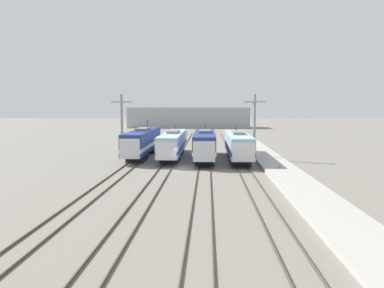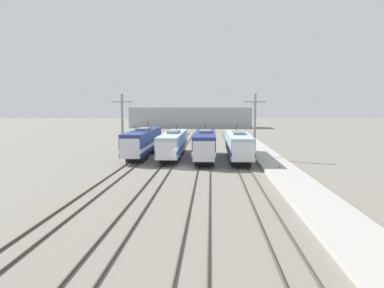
{
  "view_description": "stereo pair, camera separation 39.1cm",
  "coord_description": "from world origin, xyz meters",
  "px_view_note": "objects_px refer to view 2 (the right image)",
  "views": [
    {
      "loc": [
        2.78,
        -45.11,
        7.46
      ],
      "look_at": [
        0.69,
        3.49,
        2.6
      ],
      "focal_mm": 35.0,
      "sensor_mm": 36.0,
      "label": 1
    },
    {
      "loc": [
        3.17,
        -45.09,
        7.46
      ],
      "look_at": [
        0.69,
        3.49,
        2.6
      ],
      "focal_mm": 35.0,
      "sensor_mm": 36.0,
      "label": 2
    }
  ],
  "objects_px": {
    "locomotive_far_right": "(239,146)",
    "catenary_tower_right": "(255,125)",
    "catenary_tower_left": "(122,125)",
    "locomotive_far_left": "(143,142)",
    "locomotive_center_left": "(173,144)",
    "locomotive_center_right": "(205,145)",
    "traffic_cone": "(279,166)"
  },
  "relations": [
    {
      "from": "locomotive_far_right",
      "to": "catenary_tower_right",
      "type": "relative_size",
      "value": 1.83
    },
    {
      "from": "catenary_tower_left",
      "to": "catenary_tower_right",
      "type": "distance_m",
      "value": 19.07
    },
    {
      "from": "locomotive_far_left",
      "to": "locomotive_far_right",
      "type": "xyz_separation_m",
      "value": [
        13.98,
        -3.31,
        -0.13
      ]
    },
    {
      "from": "locomotive_center_left",
      "to": "locomotive_center_right",
      "type": "relative_size",
      "value": 1.13
    },
    {
      "from": "locomotive_center_right",
      "to": "catenary_tower_right",
      "type": "height_order",
      "value": "catenary_tower_right"
    },
    {
      "from": "catenary_tower_right",
      "to": "catenary_tower_left",
      "type": "bearing_deg",
      "value": 180.0
    },
    {
      "from": "locomotive_far_right",
      "to": "catenary_tower_right",
      "type": "distance_m",
      "value": 4.06
    },
    {
      "from": "locomotive_center_right",
      "to": "locomotive_far_right",
      "type": "xyz_separation_m",
      "value": [
        4.66,
        0.0,
        -0.09
      ]
    },
    {
      "from": "locomotive_far_right",
      "to": "catenary_tower_left",
      "type": "relative_size",
      "value": 1.83
    },
    {
      "from": "catenary_tower_right",
      "to": "locomotive_far_left",
      "type": "bearing_deg",
      "value": 174.73
    },
    {
      "from": "locomotive_far_right",
      "to": "catenary_tower_left",
      "type": "xyz_separation_m",
      "value": [
        -16.69,
        1.8,
        2.74
      ]
    },
    {
      "from": "locomotive_far_right",
      "to": "catenary_tower_left",
      "type": "bearing_deg",
      "value": 173.84
    },
    {
      "from": "catenary_tower_left",
      "to": "locomotive_center_right",
      "type": "bearing_deg",
      "value": -8.52
    },
    {
      "from": "locomotive_far_right",
      "to": "catenary_tower_left",
      "type": "height_order",
      "value": "catenary_tower_left"
    },
    {
      "from": "locomotive_far_left",
      "to": "catenary_tower_left",
      "type": "relative_size",
      "value": 2.12
    },
    {
      "from": "locomotive_far_left",
      "to": "catenary_tower_left",
      "type": "bearing_deg",
      "value": -150.86
    },
    {
      "from": "locomotive_far_right",
      "to": "catenary_tower_right",
      "type": "bearing_deg",
      "value": 37.09
    },
    {
      "from": "catenary_tower_right",
      "to": "traffic_cone",
      "type": "distance_m",
      "value": 11.55
    },
    {
      "from": "locomotive_far_left",
      "to": "locomotive_far_right",
      "type": "distance_m",
      "value": 14.37
    },
    {
      "from": "locomotive_far_right",
      "to": "traffic_cone",
      "type": "xyz_separation_m",
      "value": [
        4.06,
        -8.84,
        -1.42
      ]
    },
    {
      "from": "traffic_cone",
      "to": "locomotive_center_left",
      "type": "bearing_deg",
      "value": 140.17
    },
    {
      "from": "catenary_tower_left",
      "to": "traffic_cone",
      "type": "height_order",
      "value": "catenary_tower_left"
    },
    {
      "from": "locomotive_center_right",
      "to": "traffic_cone",
      "type": "xyz_separation_m",
      "value": [
        8.71,
        -8.84,
        -1.51
      ]
    },
    {
      "from": "locomotive_far_left",
      "to": "locomotive_center_left",
      "type": "distance_m",
      "value": 4.77
    },
    {
      "from": "locomotive_center_left",
      "to": "locomotive_far_right",
      "type": "relative_size",
      "value": 1.15
    },
    {
      "from": "locomotive_center_left",
      "to": "locomotive_far_right",
      "type": "height_order",
      "value": "locomotive_far_right"
    },
    {
      "from": "catenary_tower_left",
      "to": "catenary_tower_right",
      "type": "height_order",
      "value": "same"
    },
    {
      "from": "traffic_cone",
      "to": "locomotive_center_right",
      "type": "bearing_deg",
      "value": 134.58
    },
    {
      "from": "locomotive_center_left",
      "to": "catenary_tower_left",
      "type": "height_order",
      "value": "catenary_tower_left"
    },
    {
      "from": "locomotive_far_left",
      "to": "locomotive_center_right",
      "type": "xyz_separation_m",
      "value": [
        9.32,
        -3.31,
        -0.04
      ]
    },
    {
      "from": "locomotive_center_right",
      "to": "locomotive_far_right",
      "type": "relative_size",
      "value": 1.02
    },
    {
      "from": "locomotive_far_left",
      "to": "locomotive_center_right",
      "type": "bearing_deg",
      "value": -19.56
    }
  ]
}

